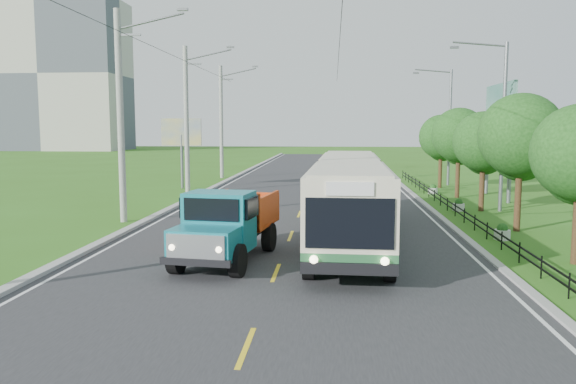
# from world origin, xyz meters

# --- Properties ---
(ground) EXTENTS (240.00, 240.00, 0.00)m
(ground) POSITION_xyz_m (0.00, 0.00, 0.00)
(ground) COLOR #326417
(ground) RESTS_ON ground
(road) EXTENTS (14.00, 120.00, 0.02)m
(road) POSITION_xyz_m (0.00, 20.00, 0.01)
(road) COLOR #28282B
(road) RESTS_ON ground
(curb_left) EXTENTS (0.40, 120.00, 0.15)m
(curb_left) POSITION_xyz_m (-7.20, 20.00, 0.07)
(curb_left) COLOR #9E9E99
(curb_left) RESTS_ON ground
(curb_right) EXTENTS (0.30, 120.00, 0.10)m
(curb_right) POSITION_xyz_m (7.15, 20.00, 0.05)
(curb_right) COLOR #9E9E99
(curb_right) RESTS_ON ground
(edge_line_left) EXTENTS (0.12, 120.00, 0.00)m
(edge_line_left) POSITION_xyz_m (-6.65, 20.00, 0.02)
(edge_line_left) COLOR silver
(edge_line_left) RESTS_ON road
(edge_line_right) EXTENTS (0.12, 120.00, 0.00)m
(edge_line_right) POSITION_xyz_m (6.65, 20.00, 0.02)
(edge_line_right) COLOR silver
(edge_line_right) RESTS_ON road
(centre_dash) EXTENTS (0.12, 2.20, 0.00)m
(centre_dash) POSITION_xyz_m (0.00, 0.00, 0.02)
(centre_dash) COLOR yellow
(centre_dash) RESTS_ON road
(railing_right) EXTENTS (0.04, 40.00, 0.60)m
(railing_right) POSITION_xyz_m (8.00, 14.00, 0.30)
(railing_right) COLOR black
(railing_right) RESTS_ON ground
(pole_near) EXTENTS (3.51, 0.32, 10.00)m
(pole_near) POSITION_xyz_m (-8.26, 9.00, 5.09)
(pole_near) COLOR gray
(pole_near) RESTS_ON ground
(pole_mid) EXTENTS (3.51, 0.32, 10.00)m
(pole_mid) POSITION_xyz_m (-8.26, 21.00, 5.09)
(pole_mid) COLOR gray
(pole_mid) RESTS_ON ground
(pole_far) EXTENTS (3.51, 0.32, 10.00)m
(pole_far) POSITION_xyz_m (-8.26, 33.00, 5.09)
(pole_far) COLOR gray
(pole_far) RESTS_ON ground
(tree_third) EXTENTS (3.60, 3.62, 6.00)m
(tree_third) POSITION_xyz_m (9.86, 8.14, 3.99)
(tree_third) COLOR #382314
(tree_third) RESTS_ON ground
(tree_fourth) EXTENTS (3.24, 3.31, 5.40)m
(tree_fourth) POSITION_xyz_m (9.86, 14.14, 3.59)
(tree_fourth) COLOR #382314
(tree_fourth) RESTS_ON ground
(tree_fifth) EXTENTS (3.48, 3.52, 5.80)m
(tree_fifth) POSITION_xyz_m (9.86, 20.14, 3.85)
(tree_fifth) COLOR #382314
(tree_fifth) RESTS_ON ground
(tree_back) EXTENTS (3.30, 3.36, 5.50)m
(tree_back) POSITION_xyz_m (9.86, 26.14, 3.65)
(tree_back) COLOR #382314
(tree_back) RESTS_ON ground
(streetlight_mid) EXTENTS (3.02, 0.20, 9.07)m
(streetlight_mid) POSITION_xyz_m (10.64, 14.00, 4.90)
(streetlight_mid) COLOR slate
(streetlight_mid) RESTS_ON ground
(streetlight_far) EXTENTS (3.02, 0.20, 9.07)m
(streetlight_far) POSITION_xyz_m (10.64, 28.00, 4.90)
(streetlight_far) COLOR slate
(streetlight_far) RESTS_ON ground
(planter_near) EXTENTS (0.64, 0.64, 0.67)m
(planter_near) POSITION_xyz_m (8.60, 6.00, 0.29)
(planter_near) COLOR silver
(planter_near) RESTS_ON ground
(planter_mid) EXTENTS (0.64, 0.64, 0.67)m
(planter_mid) POSITION_xyz_m (8.60, 14.00, 0.29)
(planter_mid) COLOR silver
(planter_mid) RESTS_ON ground
(planter_far) EXTENTS (0.64, 0.64, 0.67)m
(planter_far) POSITION_xyz_m (8.60, 22.00, 0.29)
(planter_far) COLOR silver
(planter_far) RESTS_ON ground
(billboard_left) EXTENTS (3.00, 0.20, 5.20)m
(billboard_left) POSITION_xyz_m (-9.50, 24.00, 3.87)
(billboard_left) COLOR slate
(billboard_left) RESTS_ON ground
(billboard_right) EXTENTS (0.24, 6.00, 7.30)m
(billboard_right) POSITION_xyz_m (12.30, 20.00, 5.34)
(billboard_right) COLOR slate
(billboard_right) RESTS_ON ground
(apartment_near) EXTENTS (28.00, 14.00, 30.00)m
(apartment_near) POSITION_xyz_m (-55.00, 95.00, 15.00)
(apartment_near) COLOR #B7B2A3
(apartment_near) RESTS_ON ground
(apartment_far) EXTENTS (24.00, 14.00, 26.00)m
(apartment_far) POSITION_xyz_m (-80.00, 120.00, 13.00)
(apartment_far) COLOR #B7B2A3
(apartment_far) RESTS_ON ground
(bus) EXTENTS (3.11, 16.44, 3.16)m
(bus) POSITION_xyz_m (2.42, 6.01, 1.90)
(bus) COLOR #276235
(bus) RESTS_ON ground
(dump_truck) EXTENTS (2.99, 6.07, 2.45)m
(dump_truck) POSITION_xyz_m (-1.80, 1.54, 1.39)
(dump_truck) COLOR #167785
(dump_truck) RESTS_ON ground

